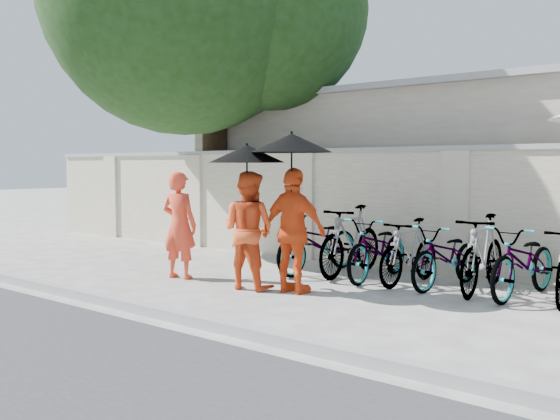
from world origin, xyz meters
The scene contains 17 objects.
ground centered at (0.00, 0.00, 0.00)m, with size 80.00×80.00×0.00m, color beige.
kerb centered at (0.00, -1.70, 0.06)m, with size 40.00×0.16×0.12m, color #959595.
compound_wall centered at (1.00, 3.20, 1.00)m, with size 20.00×0.30×2.00m, color beige.
building_behind centered at (2.00, 7.00, 1.60)m, with size 14.00×6.00×3.20m, color beige.
shade_tree centered at (-3.66, 2.97, 5.10)m, with size 6.70×6.20×8.20m.
monk_left centered at (-1.28, 0.17, 0.84)m, with size 0.61×0.40×1.67m, color #F64528.
monk_center centered at (0.11, 0.25, 0.84)m, with size 0.82×0.64×1.68m, color #ED511F.
parasol_center centered at (0.16, 0.17, 1.93)m, with size 1.08×1.08×1.10m.
monk_right centered at (0.82, 0.39, 0.87)m, with size 1.02×0.42×1.74m, color #F34E18.
parasol_right centered at (0.84, 0.31, 2.07)m, with size 1.11×1.11×1.21m.
bike_0 centered at (0.12, 1.96, 0.51)m, with size 0.67×1.93×1.01m, color #A4A3AF.
bike_1 centered at (0.67, 2.07, 0.56)m, with size 0.53×1.88×1.13m, color #A4A3AF.
bike_2 centered at (1.21, 2.01, 0.49)m, with size 0.65×1.86×0.98m, color #A4A3AF.
bike_3 centered at (1.76, 1.97, 0.49)m, with size 0.46×1.63×0.98m, color #A4A3AF.
bike_4 centered at (2.30, 2.08, 0.46)m, with size 0.61×1.76×0.93m, color #A4A3AF.
bike_5 centered at (2.85, 2.02, 0.55)m, with size 0.51×1.82×1.09m, color #A4A3AF.
bike_6 centered at (3.39, 2.08, 0.49)m, with size 0.65×1.86×0.98m, color #A4A3AF.
Camera 1 is at (6.05, -6.34, 1.75)m, focal length 40.00 mm.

